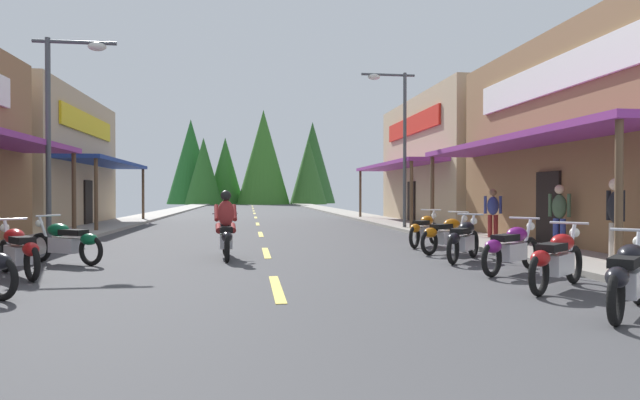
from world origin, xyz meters
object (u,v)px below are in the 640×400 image
Objects in this scene: pedestrian_waiting at (493,211)px; rider_cruising_lead at (226,230)px; streetlamp_left at (62,110)px; motorcycle_parked_right_4 at (463,239)px; motorcycle_parked_left_3 at (66,241)px; pedestrian_by_shop at (559,213)px; motorcycle_parked_right_6 at (424,229)px; motorcycle_parked_right_5 at (447,234)px; motorcycle_parked_left_2 at (18,250)px; motorcycle_parked_right_1 at (628,275)px; streetlamp_right at (397,128)px; motorcycle_parked_right_3 at (511,247)px; pedestrian_strolling at (615,216)px; motorcycle_parked_right_2 at (557,258)px.

rider_cruising_lead is at bearing 120.58° from pedestrian_waiting.
motorcycle_parked_right_4 is (9.81, -4.24, -3.32)m from streetlamp_left.
pedestrian_by_shop is (11.64, 0.61, 0.51)m from motorcycle_parked_left_3.
motorcycle_parked_right_6 is 9.16m from motorcycle_parked_left_3.
motorcycle_parked_right_5 is 1.04× the size of motorcycle_parked_left_2.
motorcycle_parked_right_6 is at bearing 45.10° from motorcycle_parked_right_1.
streetlamp_right is 15.53m from motorcycle_parked_right_1.
streetlamp_left is at bearing 113.12° from motorcycle_parked_right_3.
motorcycle_parked_left_3 is 3.37m from rider_cruising_lead.
pedestrian_strolling is (12.35, -5.75, -2.76)m from streetlamp_left.
motorcycle_parked_right_5 is at bearing -111.70° from motorcycle_parked_left_2.
pedestrian_waiting is 6.14m from pedestrian_strolling.
rider_cruising_lead is 1.25× the size of pedestrian_by_shop.
motorcycle_parked_right_6 is 5.35m from pedestrian_strolling.
motorcycle_parked_left_2 is at bearing 114.10° from motorcycle_parked_left_3.
pedestrian_by_shop is at bearing -27.82° from motorcycle_parked_right_4.
streetlamp_left is 3.38× the size of motorcycle_parked_right_4.
streetlamp_right is 11.35m from rider_cruising_lead.
rider_cruising_lead is (-6.51, -8.60, -3.52)m from streetlamp_right.
pedestrian_strolling reaches higher than motorcycle_parked_left_3.
streetlamp_right is at bearing 30.45° from motorcycle_parked_right_6.
rider_cruising_lead is at bearing 85.89° from motorcycle_parked_right_1.
motorcycle_parked_right_2 is (0.12, 1.70, 0.00)m from motorcycle_parked_right_1.
motorcycle_parked_right_6 is at bearing 124.06° from pedestrian_waiting.
motorcycle_parked_right_1 and motorcycle_parked_left_2 have the same top height.
motorcycle_parked_right_3 is (-1.10, -11.60, -3.68)m from streetlamp_right.
pedestrian_waiting is (3.02, 9.87, 0.46)m from motorcycle_parked_right_1.
motorcycle_parked_left_3 is (0.24, 1.75, 0.00)m from motorcycle_parked_left_2.
streetlamp_left reaches higher than motorcycle_parked_right_6.
motorcycle_parked_right_6 is 0.80× the size of rider_cruising_lead.
pedestrian_by_shop is at bearing -93.71° from rider_cruising_lead.
pedestrian_strolling reaches higher than motorcycle_parked_right_1.
motorcycle_parked_right_3 is 4.27m from pedestrian_by_shop.
motorcycle_parked_right_3 is 2.46m from pedestrian_strolling.
motorcycle_parked_right_3 is 9.08m from motorcycle_parked_left_3.
streetlamp_right is 3.92× the size of pedestrian_waiting.
streetlamp_left is at bearing 124.19° from motorcycle_parked_right_6.
motorcycle_parked_right_4 is 8.59m from motorcycle_parked_left_3.
rider_cruising_lead is (3.56, 2.27, 0.17)m from motorcycle_parked_left_2.
motorcycle_parked_right_6 is 0.95× the size of pedestrian_strolling.
streetlamp_left is 13.06m from pedestrian_waiting.
streetlamp_left reaches higher than motorcycle_parked_right_3.
pedestrian_waiting reaches higher than motorcycle_parked_right_4.
motorcycle_parked_left_2 is (1.00, -5.33, -3.32)m from streetlamp_left.
rider_cruising_lead reaches higher than motorcycle_parked_right_2.
motorcycle_parked_left_3 is 12.17m from pedestrian_waiting.
motorcycle_parked_right_5 is at bearing -45.90° from pedestrian_strolling.
streetlamp_left is 3.20× the size of pedestrian_strolling.
pedestrian_strolling is at bearing 0.06° from motorcycle_parked_right_2.
motorcycle_parked_left_2 is (-10.08, -10.87, -3.68)m from streetlamp_right.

